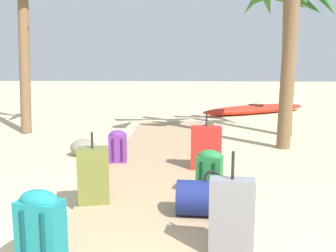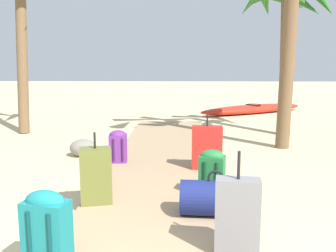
{
  "view_description": "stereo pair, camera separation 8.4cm",
  "coord_description": "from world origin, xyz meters",
  "px_view_note": "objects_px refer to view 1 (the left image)",
  "views": [
    {
      "loc": [
        0.35,
        -1.64,
        1.54
      ],
      "look_at": [
        0.06,
        4.35,
        0.55
      ],
      "focal_mm": 39.62,
      "sensor_mm": 36.0,
      "label": 1
    },
    {
      "loc": [
        0.26,
        -1.64,
        1.54
      ],
      "look_at": [
        0.06,
        4.35,
        0.55
      ],
      "focal_mm": 39.62,
      "sensor_mm": 36.0,
      "label": 2
    }
  ],
  "objects_px": {
    "backpack_green": "(210,172)",
    "duffel_bag_navy": "(212,198)",
    "backpack_teal": "(40,225)",
    "palm_tree_far_right": "(290,5)",
    "suitcase_red": "(206,148)",
    "suitcase_grey": "(231,217)",
    "kayak": "(256,109)",
    "backpack_purple": "(118,145)",
    "suitcase_olive": "(93,175)"
  },
  "relations": [
    {
      "from": "backpack_teal",
      "to": "backpack_green",
      "type": "distance_m",
      "value": 2.0
    },
    {
      "from": "backpack_purple",
      "to": "backpack_green",
      "type": "height_order",
      "value": "backpack_green"
    },
    {
      "from": "backpack_teal",
      "to": "palm_tree_far_right",
      "type": "height_order",
      "value": "palm_tree_far_right"
    },
    {
      "from": "suitcase_grey",
      "to": "palm_tree_far_right",
      "type": "distance_m",
      "value": 6.34
    },
    {
      "from": "suitcase_red",
      "to": "palm_tree_far_right",
      "type": "relative_size",
      "value": 0.23
    },
    {
      "from": "kayak",
      "to": "backpack_teal",
      "type": "bearing_deg",
      "value": -109.4
    },
    {
      "from": "suitcase_olive",
      "to": "suitcase_grey",
      "type": "height_order",
      "value": "suitcase_grey"
    },
    {
      "from": "suitcase_olive",
      "to": "backpack_green",
      "type": "distance_m",
      "value": 1.27
    },
    {
      "from": "suitcase_grey",
      "to": "duffel_bag_navy",
      "type": "distance_m",
      "value": 0.76
    },
    {
      "from": "suitcase_grey",
      "to": "backpack_teal",
      "type": "bearing_deg",
      "value": -171.52
    },
    {
      "from": "backpack_teal",
      "to": "suitcase_olive",
      "type": "xyz_separation_m",
      "value": [
        0.08,
        1.26,
        -0.0
      ]
    },
    {
      "from": "suitcase_olive",
      "to": "suitcase_red",
      "type": "bearing_deg",
      "value": 46.67
    },
    {
      "from": "suitcase_grey",
      "to": "duffel_bag_navy",
      "type": "height_order",
      "value": "suitcase_grey"
    },
    {
      "from": "backpack_teal",
      "to": "suitcase_grey",
      "type": "bearing_deg",
      "value": 8.48
    },
    {
      "from": "backpack_teal",
      "to": "suitcase_olive",
      "type": "bearing_deg",
      "value": 86.51
    },
    {
      "from": "backpack_purple",
      "to": "backpack_green",
      "type": "distance_m",
      "value": 1.96
    },
    {
      "from": "palm_tree_far_right",
      "to": "suitcase_grey",
      "type": "bearing_deg",
      "value": -108.23
    },
    {
      "from": "duffel_bag_navy",
      "to": "suitcase_grey",
      "type": "bearing_deg",
      "value": -82.54
    },
    {
      "from": "backpack_teal",
      "to": "palm_tree_far_right",
      "type": "relative_size",
      "value": 0.16
    },
    {
      "from": "backpack_green",
      "to": "duffel_bag_navy",
      "type": "height_order",
      "value": "backpack_green"
    },
    {
      "from": "suitcase_red",
      "to": "backpack_teal",
      "type": "bearing_deg",
      "value": -117.36
    },
    {
      "from": "palm_tree_far_right",
      "to": "kayak",
      "type": "distance_m",
      "value": 4.45
    },
    {
      "from": "backpack_purple",
      "to": "suitcase_grey",
      "type": "distance_m",
      "value": 3.08
    },
    {
      "from": "backpack_green",
      "to": "suitcase_red",
      "type": "bearing_deg",
      "value": 88.97
    },
    {
      "from": "palm_tree_far_right",
      "to": "kayak",
      "type": "relative_size",
      "value": 0.93
    },
    {
      "from": "suitcase_olive",
      "to": "backpack_green",
      "type": "relative_size",
      "value": 1.43
    },
    {
      "from": "suitcase_grey",
      "to": "palm_tree_far_right",
      "type": "relative_size",
      "value": 0.23
    },
    {
      "from": "backpack_teal",
      "to": "kayak",
      "type": "bearing_deg",
      "value": 70.6
    },
    {
      "from": "backpack_green",
      "to": "duffel_bag_navy",
      "type": "distance_m",
      "value": 0.54
    },
    {
      "from": "suitcase_grey",
      "to": "palm_tree_far_right",
      "type": "bearing_deg",
      "value": 71.77
    },
    {
      "from": "backpack_purple",
      "to": "suitcase_grey",
      "type": "xyz_separation_m",
      "value": [
        1.39,
        -2.75,
        0.05
      ]
    },
    {
      "from": "backpack_teal",
      "to": "kayak",
      "type": "height_order",
      "value": "backpack_teal"
    },
    {
      "from": "backpack_purple",
      "to": "backpack_teal",
      "type": "bearing_deg",
      "value": -90.55
    },
    {
      "from": "suitcase_olive",
      "to": "kayak",
      "type": "relative_size",
      "value": 0.2
    },
    {
      "from": "suitcase_red",
      "to": "kayak",
      "type": "xyz_separation_m",
      "value": [
        1.94,
        6.74,
        -0.25
      ]
    },
    {
      "from": "suitcase_grey",
      "to": "backpack_purple",
      "type": "bearing_deg",
      "value": 116.87
    },
    {
      "from": "suitcase_red",
      "to": "kayak",
      "type": "relative_size",
      "value": 0.21
    },
    {
      "from": "backpack_teal",
      "to": "suitcase_olive",
      "type": "relative_size",
      "value": 0.74
    },
    {
      "from": "duffel_bag_navy",
      "to": "kayak",
      "type": "distance_m",
      "value": 8.63
    },
    {
      "from": "suitcase_olive",
      "to": "duffel_bag_navy",
      "type": "relative_size",
      "value": 1.08
    },
    {
      "from": "backpack_teal",
      "to": "suitcase_red",
      "type": "xyz_separation_m",
      "value": [
        1.35,
        2.61,
        0.01
      ]
    },
    {
      "from": "backpack_purple",
      "to": "duffel_bag_navy",
      "type": "relative_size",
      "value": 0.69
    },
    {
      "from": "suitcase_olive",
      "to": "kayak",
      "type": "height_order",
      "value": "suitcase_olive"
    },
    {
      "from": "suitcase_grey",
      "to": "backpack_green",
      "type": "bearing_deg",
      "value": 93.98
    },
    {
      "from": "suitcase_red",
      "to": "backpack_green",
      "type": "xyz_separation_m",
      "value": [
        -0.02,
        -1.12,
        -0.03
      ]
    },
    {
      "from": "backpack_green",
      "to": "suitcase_grey",
      "type": "bearing_deg",
      "value": -86.02
    },
    {
      "from": "backpack_teal",
      "to": "backpack_purple",
      "type": "bearing_deg",
      "value": 89.45
    },
    {
      "from": "backpack_teal",
      "to": "backpack_purple",
      "type": "height_order",
      "value": "backpack_teal"
    },
    {
      "from": "suitcase_grey",
      "to": "kayak",
      "type": "distance_m",
      "value": 9.34
    },
    {
      "from": "suitcase_grey",
      "to": "kayak",
      "type": "xyz_separation_m",
      "value": [
        1.87,
        9.14,
        -0.24
      ]
    }
  ]
}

